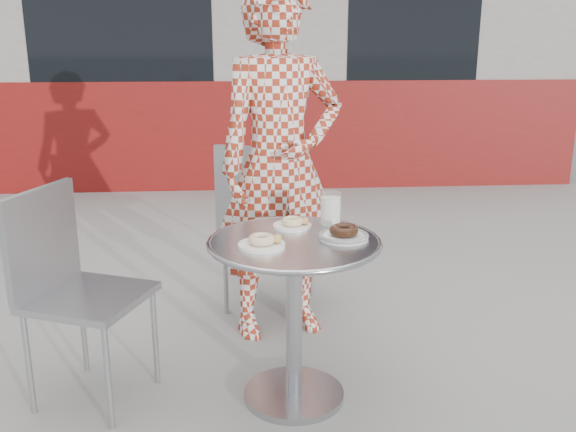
{
  "coord_description": "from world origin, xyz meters",
  "views": [
    {
      "loc": [
        -0.17,
        -2.28,
        1.42
      ],
      "look_at": [
        0.01,
        0.09,
        0.74
      ],
      "focal_mm": 40.0,
      "sensor_mm": 36.0,
      "label": 1
    }
  ],
  "objects": [
    {
      "name": "plate_far",
      "position": [
        0.03,
        0.17,
        0.69
      ],
      "size": [
        0.15,
        0.15,
        0.04
      ],
      "rotation": [
        0.0,
        0.0,
        -0.4
      ],
      "color": "white",
      "rests_on": "bistro_table"
    },
    {
      "name": "plate_near",
      "position": [
        -0.1,
        -0.06,
        0.69
      ],
      "size": [
        0.17,
        0.17,
        0.05
      ],
      "rotation": [
        0.0,
        0.0,
        -0.36
      ],
      "color": "white",
      "rests_on": "bistro_table"
    },
    {
      "name": "milk_cup",
      "position": [
        0.19,
        0.2,
        0.73
      ],
      "size": [
        0.09,
        0.09,
        0.14
      ],
      "rotation": [
        0.0,
        0.0,
        -0.17
      ],
      "color": "white",
      "rests_on": "bistro_table"
    },
    {
      "name": "chair_left",
      "position": [
        -0.78,
        0.08,
        0.26
      ],
      "size": [
        0.53,
        0.53,
        0.85
      ],
      "rotation": [
        0.0,
        0.0,
        1.19
      ],
      "color": "#9D9FA4",
      "rests_on": "ground"
    },
    {
      "name": "chair_far",
      "position": [
        -0.03,
        0.93,
        0.28
      ],
      "size": [
        0.55,
        0.56,
        0.9
      ],
      "rotation": [
        0.0,
        0.0,
        2.77
      ],
      "color": "#9D9FA4",
      "rests_on": "ground"
    },
    {
      "name": "plate_checker",
      "position": [
        0.21,
        0.02,
        0.69
      ],
      "size": [
        0.19,
        0.19,
        0.05
      ],
      "rotation": [
        0.0,
        0.0,
        -0.41
      ],
      "color": "white",
      "rests_on": "bistro_table"
    },
    {
      "name": "seated_person",
      "position": [
        0.01,
        0.65,
        0.83
      ],
      "size": [
        0.69,
        0.55,
        1.66
      ],
      "primitive_type": "imported",
      "rotation": [
        0.0,
        0.0,
        0.28
      ],
      "color": "maroon",
      "rests_on": "ground"
    },
    {
      "name": "storefront",
      "position": [
        -0.0,
        5.56,
        1.49
      ],
      "size": [
        6.02,
        4.55,
        3.0
      ],
      "color": "gray",
      "rests_on": "ground"
    },
    {
      "name": "ground",
      "position": [
        0.0,
        0.0,
        0.0
      ],
      "size": [
        60.0,
        60.0,
        0.0
      ],
      "primitive_type": "plane",
      "color": "gray",
      "rests_on": "ground"
    },
    {
      "name": "bistro_table",
      "position": [
        0.02,
        0.01,
        0.51
      ],
      "size": [
        0.66,
        0.66,
        0.67
      ],
      "rotation": [
        0.0,
        0.0,
        0.12
      ],
      "color": "#BABABF",
      "rests_on": "ground"
    }
  ]
}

